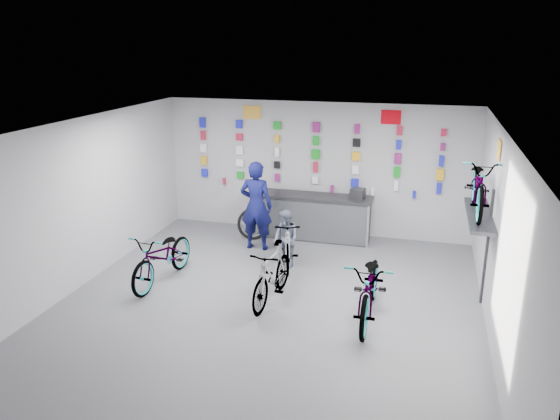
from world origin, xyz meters
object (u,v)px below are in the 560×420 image
(bike_right, at_px, (371,287))
(bike_left, at_px, (163,256))
(bike_center, at_px, (272,274))
(customer, at_px, (286,239))
(counter, at_px, (311,217))
(bike_service, at_px, (287,242))
(clerk, at_px, (256,206))

(bike_right, bearing_deg, bike_left, 174.05)
(bike_center, bearing_deg, customer, 101.33)
(counter, relative_size, bike_right, 1.30)
(bike_center, bearing_deg, bike_right, 0.64)
(bike_right, relative_size, bike_service, 1.25)
(bike_service, bearing_deg, clerk, 123.05)
(bike_right, relative_size, customer, 1.80)
(counter, distance_m, bike_service, 1.68)
(bike_service, xyz_separation_m, customer, (-0.01, -0.06, 0.08))
(bike_center, xyz_separation_m, clerk, (-1.01, 2.32, 0.45))
(counter, relative_size, bike_center, 1.60)
(bike_right, distance_m, clerk, 3.66)
(counter, height_order, bike_right, bike_right)
(bike_left, bearing_deg, counter, 59.84)
(customer, bearing_deg, clerk, 177.37)
(bike_left, xyz_separation_m, bike_center, (2.15, -0.24, 0.00))
(clerk, bearing_deg, bike_left, 61.56)
(counter, distance_m, clerk, 1.44)
(clerk, bearing_deg, bike_right, 137.83)
(bike_right, bearing_deg, clerk, 137.26)
(clerk, distance_m, customer, 1.22)
(customer, bearing_deg, counter, 126.12)
(counter, bearing_deg, bike_center, -89.50)
(bike_left, distance_m, bike_right, 3.84)
(counter, height_order, bike_left, bike_left)
(bike_left, distance_m, bike_center, 2.16)
(counter, bearing_deg, bike_left, -125.04)
(bike_left, height_order, clerk, clerk)
(bike_center, relative_size, clerk, 0.88)
(bike_left, bearing_deg, customer, 37.71)
(bike_center, relative_size, customer, 1.46)
(bike_center, bearing_deg, bike_left, 179.00)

